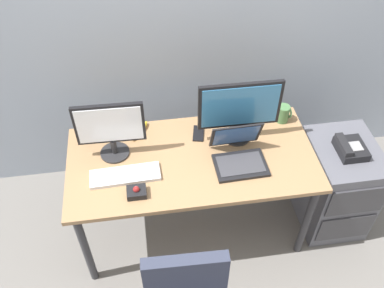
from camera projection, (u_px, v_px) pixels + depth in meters
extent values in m
plane|color=slate|center=(192.00, 225.00, 3.11)|extent=(8.00, 8.00, 0.00)
cube|color=#9AA7B9|center=(175.00, 0.00, 2.61)|extent=(6.00, 0.10, 2.80)
cube|color=#99744E|center=(192.00, 159.00, 2.60)|extent=(1.52, 0.74, 0.03)
cylinder|color=#2D2D33|center=(86.00, 249.00, 2.57)|extent=(0.05, 0.05, 0.70)
cylinder|color=#2D2D33|center=(307.00, 221.00, 2.72)|extent=(0.05, 0.05, 0.70)
cylinder|color=#2D2D33|center=(88.00, 173.00, 3.00)|extent=(0.05, 0.05, 0.70)
cylinder|color=#2D2D33|center=(279.00, 152.00, 3.14)|extent=(0.05, 0.05, 0.70)
cube|color=#565660|center=(335.00, 184.00, 2.93)|extent=(0.42, 0.52, 0.70)
cube|color=#38383D|center=(357.00, 202.00, 2.63)|extent=(0.38, 0.01, 0.24)
cube|color=#38383D|center=(345.00, 228.00, 2.84)|extent=(0.38, 0.01, 0.24)
cube|color=black|center=(351.00, 149.00, 2.64)|extent=(0.17, 0.20, 0.06)
cube|color=black|center=(344.00, 145.00, 2.60)|extent=(0.05, 0.18, 0.04)
cube|color=gray|center=(356.00, 146.00, 2.62)|extent=(0.07, 0.08, 0.01)
cube|color=#2F3447|center=(186.00, 282.00, 2.02)|extent=(0.40, 0.07, 0.42)
cylinder|color=#262628|center=(237.00, 136.00, 2.71)|extent=(0.18, 0.18, 0.01)
cylinder|color=#262628|center=(237.00, 130.00, 2.67)|extent=(0.04, 0.04, 0.09)
cube|color=black|center=(240.00, 105.00, 2.52)|extent=(0.51, 0.03, 0.32)
cube|color=teal|center=(240.00, 107.00, 2.51)|extent=(0.47, 0.01, 0.28)
cylinder|color=#262628|center=(115.00, 153.00, 2.61)|extent=(0.18, 0.18, 0.01)
cylinder|color=#262628|center=(114.00, 146.00, 2.57)|extent=(0.04, 0.04, 0.10)
cube|color=black|center=(110.00, 124.00, 2.43)|extent=(0.41, 0.03, 0.28)
cube|color=white|center=(109.00, 125.00, 2.42)|extent=(0.38, 0.02, 0.25)
cube|color=silver|center=(125.00, 175.00, 2.47)|extent=(0.41, 0.15, 0.02)
cube|color=white|center=(125.00, 174.00, 2.46)|extent=(0.38, 0.13, 0.01)
cube|color=black|center=(240.00, 165.00, 2.53)|extent=(0.32, 0.23, 0.02)
cube|color=#38383D|center=(241.00, 164.00, 2.52)|extent=(0.28, 0.17, 0.00)
cube|color=black|center=(236.00, 135.00, 2.55)|extent=(0.31, 0.09, 0.21)
cube|color=#335999|center=(236.00, 136.00, 2.54)|extent=(0.27, 0.08, 0.18)
cube|color=black|center=(137.00, 192.00, 2.37)|extent=(0.11, 0.09, 0.04)
sphere|color=maroon|center=(136.00, 189.00, 2.35)|extent=(0.04, 0.04, 0.04)
cylinder|color=#4A7947|center=(283.00, 114.00, 2.78)|extent=(0.08, 0.08, 0.12)
torus|color=#528751|center=(289.00, 113.00, 2.78)|extent=(0.01, 0.07, 0.07)
cube|color=black|center=(198.00, 133.00, 2.73)|extent=(0.10, 0.15, 0.01)
ellipsoid|color=yellow|center=(139.00, 130.00, 2.73)|extent=(0.14, 0.18, 0.04)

